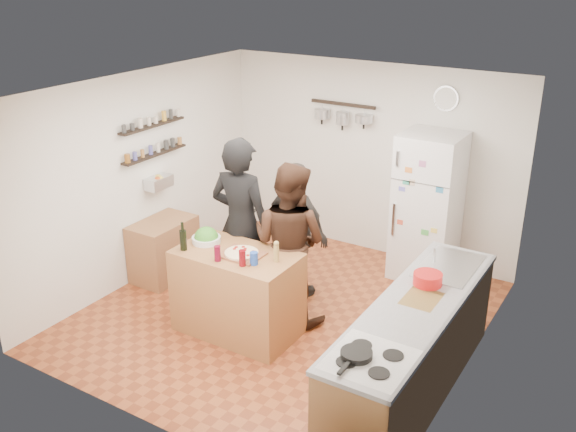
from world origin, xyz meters
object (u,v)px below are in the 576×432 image
Objects in this scene: prep_island at (238,293)px; salt_canister at (254,258)px; wall_clock at (446,98)px; skillet at (356,354)px; person_back at (296,232)px; red_bowl at (428,279)px; person_left at (241,225)px; salad_bowl at (206,239)px; fridge at (427,207)px; counter_run at (413,350)px; person_center at (289,243)px; side_table at (164,249)px; wine_bottle at (183,240)px; pepper_mill at (276,253)px.

salt_canister reaches higher than prep_island.
skillet is at bearing -79.78° from wall_clock.
person_back reaches higher than red_bowl.
person_left reaches higher than salt_canister.
wall_clock is (1.19, 2.60, 1.69)m from prep_island.
fridge reaches higher than salad_bowl.
person_back is 0.61× the size of counter_run.
person_center is at bearing 160.63° from counter_run.
side_table is (-1.08, 0.49, -0.58)m from salad_bowl.
skillet is at bearing 134.63° from person_center.
fridge reaches higher than skillet.
prep_island is 0.78m from wine_bottle.
wall_clock is (1.47, 2.11, 1.17)m from person_left.
person_left is at bearing 73.17° from salad_bowl.
person_back reaches higher than side_table.
fridge is 6.00× the size of wall_clock.
person_left is 1.09× the size of fridge.
wall_clock is at bearing 100.22° from skillet.
side_table is (-1.00, 0.76, -0.65)m from wine_bottle.
person_back is at bearing 160.14° from red_bowl.
salad_bowl is at bearing 34.25° from person_center.
salad_bowl is at bearing 173.21° from prep_island.
skillet is 0.81× the size of wall_clock.
wall_clock is at bearing 57.75° from salad_bowl.
pepper_mill reaches higher than salad_bowl.
pepper_mill is 0.22× the size of side_table.
salad_bowl is 2.34× the size of salt_canister.
red_bowl is at bearing 173.24° from person_center.
skillet is (1.84, -1.01, 0.49)m from prep_island.
prep_island is at bearing -6.79° from salad_bowl.
salad_bowl is (-0.42, 0.05, 0.49)m from prep_island.
red_bowl is at bearing -72.64° from wall_clock.
wine_bottle is 0.08× the size of counter_run.
person_center is at bearing 90.14° from salt_canister.
skillet is (1.39, -1.06, -0.05)m from pepper_mill.
side_table is at bearing 155.04° from skillet.
person_center reaches higher than prep_island.
person_left is 2.34m from counter_run.
salt_canister is 3.09m from wall_clock.
counter_run is at bearing 84.15° from skillet.
salt_canister is at bearing 149.88° from skillet.
salad_bowl is at bearing -172.46° from red_bowl.
side_table is at bearing 155.53° from salad_bowl.
wall_clock is (-0.65, 3.61, 1.21)m from skillet.
salad_bowl is at bearing 73.50° from wine_bottle.
pepper_mill is 2.89m from wall_clock.
salad_bowl is 3.24m from wall_clock.
wall_clock reaches higher than person_center.
wall_clock is at bearing 105.92° from counter_run.
person_left reaches higher than person_back.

